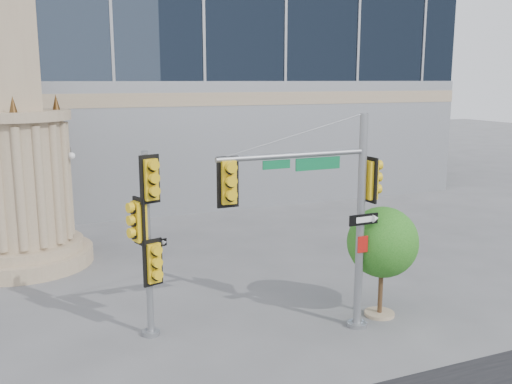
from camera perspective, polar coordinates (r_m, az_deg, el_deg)
name	(u,v)px	position (r m, az deg, el deg)	size (l,w,h in m)	color
ground	(313,345)	(13.78, 5.69, -14.98)	(120.00, 120.00, 0.00)	#545456
monument	(12,97)	(19.82, -23.20, 8.71)	(4.40, 4.40, 16.60)	gray
main_signal_pole	(327,202)	(13.33, 7.14, -0.95)	(4.11, 0.50, 5.29)	slate
secondary_signal_pole	(148,231)	(13.43, -10.79, -3.84)	(0.83, 0.59, 4.47)	slate
street_tree	(383,245)	(15.00, 12.61, -5.18)	(1.86, 1.82, 2.90)	gray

